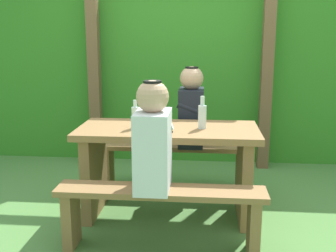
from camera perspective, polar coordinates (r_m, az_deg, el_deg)
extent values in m
plane|color=#508140|center=(3.45, 0.00, -12.13)|extent=(12.00, 12.00, 0.00)
cube|color=#348024|center=(5.07, 1.96, 7.19)|extent=(6.40, 0.88, 1.92)
cube|color=brown|center=(4.61, -10.16, 7.79)|extent=(0.12, 0.12, 2.14)
cube|color=brown|center=(4.49, 13.51, 7.52)|extent=(0.12, 0.12, 2.14)
cube|color=olive|center=(3.21, 0.00, -0.65)|extent=(1.40, 0.64, 0.05)
cube|color=olive|center=(3.42, -10.12, -6.39)|extent=(0.08, 0.54, 0.68)
cube|color=olive|center=(3.32, 10.44, -6.99)|extent=(0.08, 0.54, 0.68)
cube|color=olive|center=(2.77, -1.04, -9.03)|extent=(1.40, 0.24, 0.04)
cube|color=olive|center=(2.99, -13.22, -12.34)|extent=(0.07, 0.22, 0.40)
cube|color=olive|center=(2.87, 11.74, -13.36)|extent=(0.07, 0.22, 0.40)
cube|color=olive|center=(3.82, 0.75, -2.87)|extent=(1.40, 0.24, 0.04)
cube|color=olive|center=(3.98, -8.25, -5.69)|extent=(0.07, 0.22, 0.40)
cube|color=olive|center=(3.89, 9.93, -6.18)|extent=(0.07, 0.22, 0.40)
cube|color=silver|center=(2.69, -2.09, -3.44)|extent=(0.22, 0.34, 0.52)
sphere|color=tan|center=(2.61, -2.16, 4.06)|extent=(0.21, 0.21, 0.21)
cylinder|color=black|center=(2.60, -2.17, 6.01)|extent=(0.12, 0.12, 0.02)
cylinder|color=silver|center=(2.79, -1.75, -0.59)|extent=(0.25, 0.07, 0.15)
cube|color=black|center=(3.75, 3.22, 1.21)|extent=(0.22, 0.34, 0.52)
sphere|color=tan|center=(3.69, 3.29, 6.60)|extent=(0.21, 0.21, 0.21)
cylinder|color=black|center=(3.68, 3.30, 7.98)|extent=(0.12, 0.12, 0.02)
cylinder|color=black|center=(3.59, 3.16, 2.39)|extent=(0.25, 0.07, 0.15)
cylinder|color=silver|center=(3.32, -0.38, 0.93)|extent=(0.06, 0.06, 0.08)
cylinder|color=silver|center=(3.17, 4.75, 1.24)|extent=(0.06, 0.06, 0.18)
cylinder|color=silver|center=(3.15, 4.79, 3.48)|extent=(0.03, 0.03, 0.07)
cylinder|color=silver|center=(3.18, -4.53, 1.14)|extent=(0.06, 0.06, 0.16)
cylinder|color=silver|center=(3.16, -4.56, 3.10)|extent=(0.03, 0.03, 0.06)
cube|color=black|center=(3.09, -0.36, -0.61)|extent=(0.12, 0.16, 0.01)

